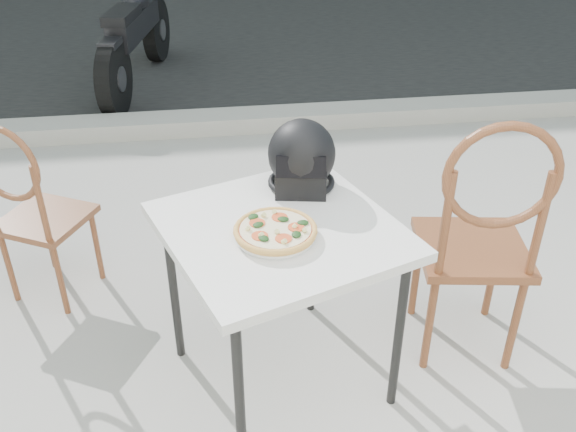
{
  "coord_description": "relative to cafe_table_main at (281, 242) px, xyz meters",
  "views": [
    {
      "loc": [
        -0.56,
        -1.37,
        1.95
      ],
      "look_at": [
        -0.31,
        0.49,
        0.78
      ],
      "focal_mm": 40.0,
      "sensor_mm": 36.0,
      "label": 1
    }
  ],
  "objects": [
    {
      "name": "cafe_chair_side",
      "position": [
        -1.02,
        0.66,
        -0.15
      ],
      "size": [
        0.48,
        0.48,
        0.92
      ],
      "rotation": [
        0.0,
        0.0,
        2.66
      ],
      "color": "brown",
      "rests_on": "ground"
    },
    {
      "name": "cafe_chair_main",
      "position": [
        0.78,
        0.05,
        -0.05
      ],
      "size": [
        0.48,
        0.48,
        1.11
      ],
      "rotation": [
        0.0,
        0.0,
        2.99
      ],
      "color": "brown",
      "rests_on": "ground"
    },
    {
      "name": "pizza",
      "position": [
        -0.03,
        -0.07,
        0.09
      ],
      "size": [
        0.35,
        0.35,
        0.04
      ],
      "rotation": [
        0.0,
        0.0,
        -0.25
      ],
      "color": "gold",
      "rests_on": "plate"
    },
    {
      "name": "curb",
      "position": [
        0.33,
        2.5,
        -0.61
      ],
      "size": [
        30.0,
        0.25,
        0.12
      ],
      "primitive_type": "cube",
      "color": "#99978F",
      "rests_on": "ground"
    },
    {
      "name": "cafe_table_main",
      "position": [
        0.0,
        0.0,
        0.0
      ],
      "size": [
        0.99,
        0.99,
        0.73
      ],
      "rotation": [
        0.0,
        0.0,
        0.35
      ],
      "color": "silver",
      "rests_on": "ground"
    },
    {
      "name": "helmet",
      "position": [
        0.12,
        0.28,
        0.18
      ],
      "size": [
        0.3,
        0.31,
        0.27
      ],
      "rotation": [
        0.0,
        0.0,
        -0.18
      ],
      "color": "black",
      "rests_on": "cafe_table_main"
    },
    {
      "name": "motorcycle",
      "position": [
        -0.76,
        3.54,
        -0.25
      ],
      "size": [
        0.58,
        1.87,
        0.94
      ],
      "rotation": [
        0.0,
        0.0,
        -0.2
      ],
      "color": "black",
      "rests_on": "street_asphalt"
    },
    {
      "name": "plate",
      "position": [
        -0.03,
        -0.07,
        0.07
      ],
      "size": [
        0.34,
        0.34,
        0.02
      ],
      "rotation": [
        0.0,
        0.0,
        -0.25
      ],
      "color": "silver",
      "rests_on": "cafe_table_main"
    }
  ]
}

